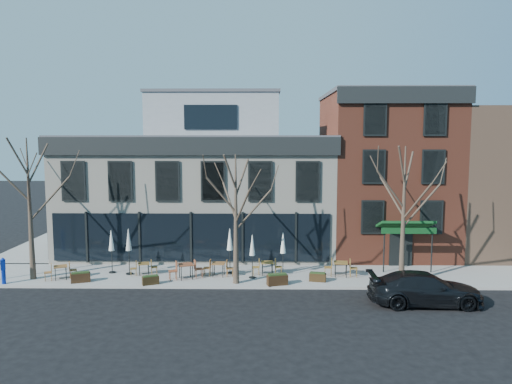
{
  "coord_description": "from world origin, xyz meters",
  "views": [
    {
      "loc": [
        4.46,
        -30.42,
        8.15
      ],
      "look_at": [
        4.01,
        2.0,
        4.51
      ],
      "focal_mm": 35.0,
      "sensor_mm": 36.0,
      "label": 1
    }
  ],
  "objects_px": {
    "cafe_set_0": "(61,271)",
    "umbrella_0": "(111,243)",
    "parked_sedan": "(425,289)",
    "call_box": "(3,270)"
  },
  "relations": [
    {
      "from": "parked_sedan",
      "to": "call_box",
      "type": "relative_size",
      "value": 3.71
    },
    {
      "from": "call_box",
      "to": "umbrella_0",
      "type": "relative_size",
      "value": 0.58
    },
    {
      "from": "call_box",
      "to": "parked_sedan",
      "type": "bearing_deg",
      "value": -6.8
    },
    {
      "from": "parked_sedan",
      "to": "umbrella_0",
      "type": "xyz_separation_m",
      "value": [
        -16.73,
        4.9,
        1.14
      ]
    },
    {
      "from": "parked_sedan",
      "to": "umbrella_0",
      "type": "relative_size",
      "value": 2.15
    },
    {
      "from": "parked_sedan",
      "to": "cafe_set_0",
      "type": "relative_size",
      "value": 3.05
    },
    {
      "from": "parked_sedan",
      "to": "call_box",
      "type": "xyz_separation_m",
      "value": [
        -21.98,
        2.62,
        0.14
      ]
    },
    {
      "from": "cafe_set_0",
      "to": "umbrella_0",
      "type": "bearing_deg",
      "value": 28.42
    },
    {
      "from": "parked_sedan",
      "to": "cafe_set_0",
      "type": "height_order",
      "value": "parked_sedan"
    },
    {
      "from": "parked_sedan",
      "to": "umbrella_0",
      "type": "distance_m",
      "value": 17.48
    }
  ]
}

